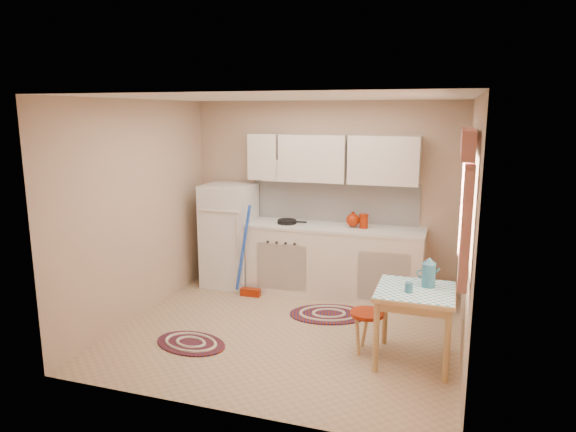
# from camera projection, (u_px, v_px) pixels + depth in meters

# --- Properties ---
(room_shell) EXTENTS (3.64, 3.60, 2.52)m
(room_shell) POSITION_uv_depth(u_px,v_px,m) (308.00, 185.00, 5.46)
(room_shell) COLOR tan
(room_shell) RESTS_ON ground
(fridge) EXTENTS (0.65, 0.60, 1.40)m
(fridge) POSITION_uv_depth(u_px,v_px,m) (229.00, 235.00, 7.01)
(fridge) COLOR white
(fridge) RESTS_ON ground
(broom) EXTENTS (0.28, 0.13, 1.20)m
(broom) POSITION_uv_depth(u_px,v_px,m) (250.00, 252.00, 6.57)
(broom) COLOR blue
(broom) RESTS_ON ground
(base_cabinets) EXTENTS (2.25, 0.60, 0.88)m
(base_cabinets) POSITION_uv_depth(u_px,v_px,m) (335.00, 262.00, 6.66)
(base_cabinets) COLOR silver
(base_cabinets) RESTS_ON ground
(countertop) EXTENTS (2.27, 0.62, 0.04)m
(countertop) POSITION_uv_depth(u_px,v_px,m) (335.00, 228.00, 6.57)
(countertop) COLOR silver
(countertop) RESTS_ON base_cabinets
(frying_pan) EXTENTS (0.27, 0.27, 0.05)m
(frying_pan) POSITION_uv_depth(u_px,v_px,m) (287.00, 222.00, 6.71)
(frying_pan) COLOR black
(frying_pan) RESTS_ON countertop
(red_kettle) EXTENTS (0.23, 0.22, 0.19)m
(red_kettle) POSITION_uv_depth(u_px,v_px,m) (353.00, 220.00, 6.48)
(red_kettle) COLOR #8E1F05
(red_kettle) RESTS_ON countertop
(red_canister) EXTENTS (0.13, 0.13, 0.16)m
(red_canister) POSITION_uv_depth(u_px,v_px,m) (364.00, 222.00, 6.44)
(red_canister) COLOR #8E1F05
(red_canister) RESTS_ON countertop
(table) EXTENTS (0.72, 0.72, 0.72)m
(table) POSITION_uv_depth(u_px,v_px,m) (414.00, 326.00, 4.87)
(table) COLOR tan
(table) RESTS_ON ground
(stool) EXTENTS (0.42, 0.42, 0.42)m
(stool) POSITION_uv_depth(u_px,v_px,m) (367.00, 332.00, 5.10)
(stool) COLOR #8E1F05
(stool) RESTS_ON ground
(coffee_pot) EXTENTS (0.16, 0.14, 0.31)m
(coffee_pot) POSITION_uv_depth(u_px,v_px,m) (429.00, 272.00, 4.85)
(coffee_pot) COLOR #28617C
(coffee_pot) RESTS_ON table
(mug) EXTENTS (0.08, 0.08, 0.10)m
(mug) POSITION_uv_depth(u_px,v_px,m) (409.00, 288.00, 4.71)
(mug) COLOR #28617C
(mug) RESTS_ON table
(rug_center) EXTENTS (1.07, 0.86, 0.02)m
(rug_center) POSITION_uv_depth(u_px,v_px,m) (329.00, 314.00, 6.06)
(rug_center) COLOR maroon
(rug_center) RESTS_ON ground
(rug_left) EXTENTS (0.87, 0.66, 0.02)m
(rug_left) POSITION_uv_depth(u_px,v_px,m) (191.00, 343.00, 5.31)
(rug_left) COLOR maroon
(rug_left) RESTS_ON ground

